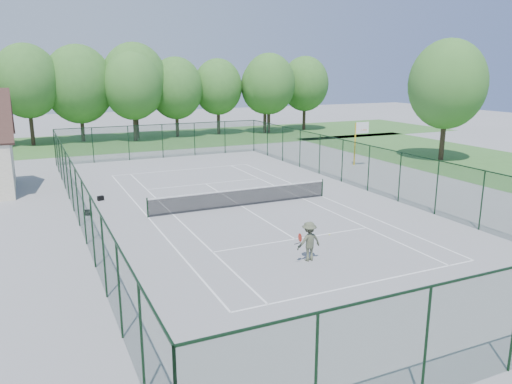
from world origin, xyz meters
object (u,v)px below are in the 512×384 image
Objects in this scene: tennis_net at (242,197)px; tennis_player at (309,241)px; sports_bag_a at (88,213)px; basketball_goal at (359,135)px.

tennis_player is (-0.79, -8.97, 0.27)m from tennis_net.
tennis_player is at bearing -95.04° from tennis_net.
tennis_net is 29.36× the size of sports_bag_a.
sports_bag_a is (-21.91, -5.54, -2.42)m from basketball_goal.
sports_bag_a is 13.19m from tennis_player.
sports_bag_a is 0.17× the size of tennis_player.
tennis_player reaches higher than sports_bag_a.
basketball_goal reaches higher than tennis_player.
tennis_net is at bearing 4.66° from sports_bag_a.
basketball_goal is 1.68× the size of tennis_player.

